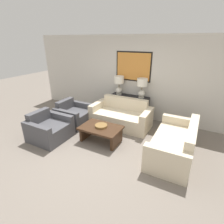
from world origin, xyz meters
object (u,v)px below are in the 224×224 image
at_px(table_lamp_right, 142,86).
at_px(decorative_bowl, 101,126).
at_px(coffee_table, 101,131).
at_px(armchair_near_camera, 49,129).
at_px(table_lamp_left, 119,83).
at_px(couch_by_side, 175,144).
at_px(couch_by_back_wall, 121,117).
at_px(armchair_near_back_wall, 74,115).
at_px(console_table, 129,107).

distance_m(table_lamp_right, decorative_bowl, 1.92).
bearing_deg(coffee_table, armchair_near_camera, -158.30).
xyz_separation_m(table_lamp_left, couch_by_side, (2.13, -1.46, -0.87)).
bearing_deg(table_lamp_right, coffee_table, -105.14).
height_order(couch_by_back_wall, decorative_bowl, couch_by_back_wall).
bearing_deg(couch_by_back_wall, armchair_near_back_wall, -157.49).
relative_size(console_table, armchair_near_back_wall, 1.33).
bearing_deg(armchair_near_camera, armchair_near_back_wall, 90.00).
bearing_deg(console_table, couch_by_back_wall, -90.00).
relative_size(console_table, decorative_bowl, 3.97).
distance_m(coffee_table, armchair_near_back_wall, 1.41).
bearing_deg(armchair_near_back_wall, couch_by_back_wall, 22.51).
relative_size(table_lamp_right, armchair_near_camera, 0.64).
height_order(console_table, table_lamp_right, table_lamp_right).
bearing_deg(table_lamp_left, couch_by_side, -34.43).
xyz_separation_m(table_lamp_left, table_lamp_right, (0.79, 0.00, 0.00)).
bearing_deg(couch_by_back_wall, table_lamp_left, 121.82).
height_order(couch_by_back_wall, armchair_near_camera, couch_by_back_wall).
height_order(table_lamp_left, armchair_near_back_wall, table_lamp_left).
xyz_separation_m(table_lamp_left, coffee_table, (0.32, -1.73, -0.86)).
bearing_deg(armchair_near_back_wall, table_lamp_right, 34.28).
bearing_deg(armchair_near_camera, couch_by_side, 14.22).
distance_m(couch_by_back_wall, couch_by_side, 1.92).
bearing_deg(console_table, table_lamp_right, 0.00).
distance_m(table_lamp_right, couch_by_side, 2.17).
relative_size(couch_by_back_wall, decorative_bowl, 5.66).
xyz_separation_m(table_lamp_right, armchair_near_camera, (-1.78, -2.25, -0.89)).
relative_size(couch_by_back_wall, couch_by_side, 1.00).
bearing_deg(armchair_near_back_wall, coffee_table, -21.70).
bearing_deg(decorative_bowl, couch_by_back_wall, 86.35).
relative_size(console_table, table_lamp_right, 2.06).
xyz_separation_m(table_lamp_left, couch_by_back_wall, (0.40, -0.64, -0.87)).
xyz_separation_m(console_table, coffee_table, (-0.07, -1.73, -0.09)).
height_order(coffee_table, armchair_near_back_wall, armchair_near_back_wall).
height_order(decorative_bowl, armchair_near_camera, armchair_near_camera).
xyz_separation_m(couch_by_back_wall, couch_by_side, (1.74, -0.82, 0.00)).
bearing_deg(couch_by_back_wall, coffee_table, -93.77).
distance_m(console_table, couch_by_back_wall, 0.65).
bearing_deg(couch_by_side, table_lamp_right, 132.51).
bearing_deg(console_table, armchair_near_camera, -121.51).
bearing_deg(couch_by_side, table_lamp_left, 145.57).
bearing_deg(console_table, couch_by_side, -40.09).
distance_m(console_table, armchair_near_camera, 2.65).
relative_size(couch_by_back_wall, armchair_near_camera, 1.90).
height_order(console_table, couch_by_side, couch_by_side).
distance_m(table_lamp_right, coffee_table, 1.99).
relative_size(console_table, table_lamp_left, 2.06).
xyz_separation_m(couch_by_side, decorative_bowl, (-1.81, -0.26, 0.15)).
relative_size(console_table, coffee_table, 1.21).
relative_size(table_lamp_right, decorative_bowl, 1.92).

